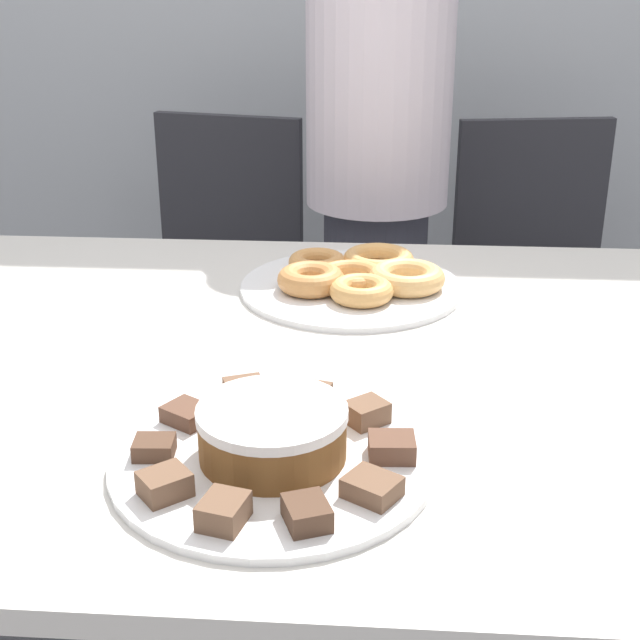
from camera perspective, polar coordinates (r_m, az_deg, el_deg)
The scene contains 23 objects.
table at distance 1.29m, azimuth -2.35°, elevation -5.45°, with size 1.79×1.07×0.78m.
person_standing at distance 2.03m, azimuth 3.68°, elevation 9.41°, with size 0.32×0.32×1.59m.
office_chair_left at distance 2.35m, azimuth -6.81°, elevation 0.82°, with size 0.52×0.52×0.91m.
office_chair_right at distance 2.35m, azimuth 13.83°, elevation 0.28°, with size 0.50×0.50×0.91m.
plate_cake at distance 1.01m, azimuth -3.02°, elevation -8.93°, with size 0.36×0.36×0.01m.
plate_donuts at distance 1.50m, azimuth 2.00°, elevation 2.09°, with size 0.37×0.37×0.01m.
frosted_cake at distance 0.99m, azimuth -3.06°, elevation -7.18°, with size 0.17×0.17×0.06m.
lamington_0 at distance 1.11m, azimuth -0.54°, elevation -4.85°, with size 0.05×0.06×0.02m.
lamington_1 at distance 1.11m, azimuth -4.77°, elevation -4.70°, with size 0.06×0.07×0.03m.
lamington_2 at distance 1.08m, azimuth -8.50°, elevation -5.96°, with size 0.07×0.06×0.02m.
lamington_3 at distance 1.02m, azimuth -10.56°, elevation -8.03°, with size 0.05×0.04×0.02m.
lamington_4 at distance 0.94m, azimuth -9.91°, elevation -10.30°, with size 0.06×0.06×0.03m.
lamington_5 at distance 0.90m, azimuth -6.19°, elevation -12.08°, with size 0.05×0.06×0.03m.
lamington_6 at distance 0.89m, azimuth -0.85°, elevation -12.25°, with size 0.06×0.06×0.02m.
lamington_7 at distance 0.93m, azimuth 3.35°, elevation -10.63°, with size 0.07×0.07×0.02m.
lamington_8 at distance 1.00m, azimuth 4.61°, elevation -8.12°, with size 0.05×0.05×0.02m.
lamington_9 at distance 1.06m, azimuth 2.99°, elevation -5.93°, with size 0.06×0.06×0.03m.
donut_0 at distance 1.49m, azimuth 2.01°, elevation 2.80°, with size 0.12×0.12×0.03m.
donut_1 at distance 1.58m, azimuth 3.76°, elevation 3.90°, with size 0.12×0.12×0.03m.
donut_2 at distance 1.56m, azimuth -0.18°, elevation 3.72°, with size 0.10×0.10×0.03m.
donut_3 at distance 1.47m, azimuth -0.59°, elevation 2.61°, with size 0.11×0.11×0.04m.
donut_4 at distance 1.43m, azimuth 2.67°, elevation 1.90°, with size 0.10×0.10×0.03m.
donut_5 at distance 1.48m, azimuth 5.59°, elevation 2.71°, with size 0.13×0.13×0.04m.
Camera 1 is at (0.13, -1.13, 1.31)m, focal length 50.00 mm.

